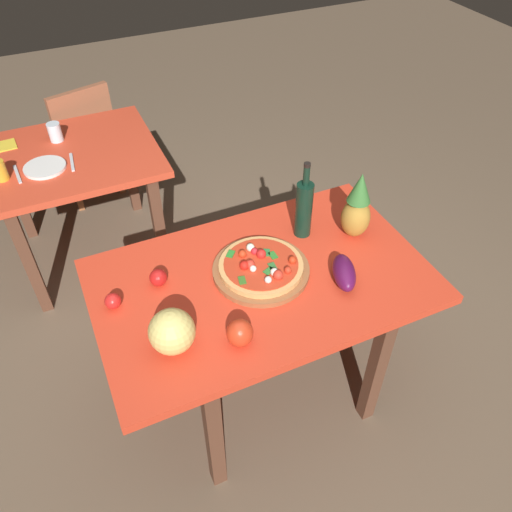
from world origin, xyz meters
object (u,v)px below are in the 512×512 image
at_px(dining_chair, 82,136).
at_px(knife_utensil, 72,162).
at_px(eggplant, 344,273).
at_px(napkin_folded, 3,146).
at_px(drinking_glass_juice, 0,171).
at_px(bell_pepper, 240,333).
at_px(background_table, 74,170).
at_px(tomato_at_corner, 113,301).
at_px(dinner_plate, 45,167).
at_px(drinking_glass_water, 55,132).
at_px(pineapple_left, 357,208).
at_px(melon, 172,331).
at_px(display_table, 262,292).
at_px(wine_bottle, 304,208).
at_px(pizza_board, 261,270).
at_px(fork_utensil, 17,174).
at_px(tomato_near_board, 158,278).
at_px(pizza, 261,265).

xyz_separation_m(dining_chair, knife_utensil, (-0.13, -0.74, 0.26)).
bearing_deg(knife_utensil, eggplant, -52.56).
bearing_deg(napkin_folded, eggplant, -54.95).
bearing_deg(drinking_glass_juice, bell_pepper, -64.29).
xyz_separation_m(background_table, eggplant, (0.87, -1.47, 0.16)).
height_order(tomato_at_corner, drinking_glass_juice, drinking_glass_juice).
bearing_deg(dinner_plate, drinking_glass_juice, -177.20).
xyz_separation_m(tomato_at_corner, drinking_glass_water, (-0.01, 1.39, 0.02)).
bearing_deg(pineapple_left, melon, -163.89).
bearing_deg(napkin_folded, display_table, -60.02).
bearing_deg(wine_bottle, drinking_glass_water, 124.29).
relative_size(dining_chair, drinking_glass_juice, 8.06).
height_order(pineapple_left, eggplant, pineapple_left).
relative_size(pizza_board, fork_utensil, 2.25).
bearing_deg(drinking_glass_juice, display_table, -52.67).
bearing_deg(tomato_near_board, fork_utensil, 112.70).
relative_size(drinking_glass_water, dinner_plate, 0.48).
distance_m(background_table, drinking_glass_water, 0.24).
height_order(tomato_near_board, napkin_folded, tomato_near_board).
relative_size(display_table, tomato_near_board, 19.06).
bearing_deg(display_table, background_table, 113.26).
height_order(bell_pepper, fork_utensil, bell_pepper).
height_order(background_table, fork_utensil, fork_utensil).
relative_size(background_table, eggplant, 4.76).
bearing_deg(pizza, drinking_glass_water, 112.80).
relative_size(background_table, tomato_at_corner, 14.68).
xyz_separation_m(pineapple_left, eggplant, (-0.20, -0.23, -0.10)).
bearing_deg(background_table, wine_bottle, -53.01).
xyz_separation_m(pizza_board, eggplant, (0.29, -0.18, 0.03)).
relative_size(drinking_glass_juice, drinking_glass_water, 1.01).
height_order(pizza, tomato_at_corner, pizza).
bearing_deg(pineapple_left, eggplant, -129.87).
height_order(display_table, pineapple_left, pineapple_left).
height_order(eggplant, tomato_near_board, eggplant).
height_order(melon, napkin_folded, melon).
bearing_deg(tomato_near_board, background_table, 98.20).
xyz_separation_m(dining_chair, tomato_near_board, (0.04, -1.81, 0.29)).
distance_m(background_table, fork_utensil, 0.32).
distance_m(bell_pepper, napkin_folded, 1.93).
bearing_deg(drinking_glass_juice, pineapple_left, -38.41).
height_order(wine_bottle, knife_utensil, wine_bottle).
relative_size(eggplant, tomato_near_board, 2.76).
height_order(drinking_glass_water, fork_utensil, drinking_glass_water).
distance_m(pizza, tomato_near_board, 0.42).
xyz_separation_m(pizza, drinking_glass_juice, (-0.93, 1.17, 0.01)).
height_order(wine_bottle, tomato_near_board, wine_bottle).
distance_m(pineapple_left, knife_utensil, 1.56).
bearing_deg(eggplant, background_table, 120.49).
height_order(dinner_plate, knife_utensil, dinner_plate).
distance_m(background_table, bell_pepper, 1.63).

